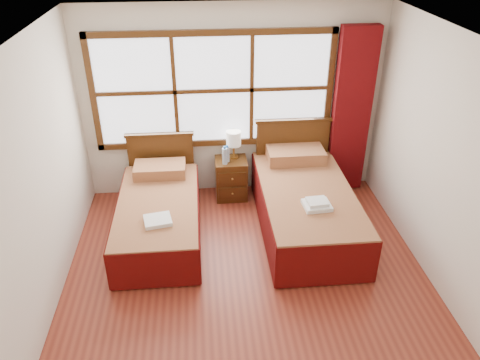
{
  "coord_description": "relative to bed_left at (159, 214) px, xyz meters",
  "views": [
    {
      "loc": [
        -0.45,
        -3.66,
        3.53
      ],
      "look_at": [
        -0.04,
        0.7,
        1.01
      ],
      "focal_mm": 35.0,
      "sensor_mm": 36.0,
      "label": 1
    }
  ],
  "objects": [
    {
      "name": "floor",
      "position": [
        1.0,
        -1.2,
        -0.29
      ],
      "size": [
        4.5,
        4.5,
        0.0
      ],
      "primitive_type": "plane",
      "color": "maroon",
      "rests_on": "ground"
    },
    {
      "name": "ceiling",
      "position": [
        1.0,
        -1.2,
        2.31
      ],
      "size": [
        4.5,
        4.5,
        0.0
      ],
      "primitive_type": "plane",
      "rotation": [
        3.14,
        0.0,
        0.0
      ],
      "color": "white",
      "rests_on": "wall_back"
    },
    {
      "name": "wall_back",
      "position": [
        1.0,
        1.05,
        1.01
      ],
      "size": [
        4.0,
        0.0,
        4.0
      ],
      "primitive_type": "plane",
      "rotation": [
        1.57,
        0.0,
        0.0
      ],
      "color": "silver",
      "rests_on": "floor"
    },
    {
      "name": "wall_left",
      "position": [
        -1.0,
        -1.2,
        1.01
      ],
      "size": [
        0.0,
        4.5,
        4.5
      ],
      "primitive_type": "plane",
      "rotation": [
        1.57,
        0.0,
        1.57
      ],
      "color": "silver",
      "rests_on": "floor"
    },
    {
      "name": "wall_right",
      "position": [
        3.0,
        -1.2,
        1.01
      ],
      "size": [
        0.0,
        4.5,
        4.5
      ],
      "primitive_type": "plane",
      "rotation": [
        1.57,
        0.0,
        -1.57
      ],
      "color": "silver",
      "rests_on": "floor"
    },
    {
      "name": "window",
      "position": [
        0.75,
        1.01,
        1.21
      ],
      "size": [
        3.16,
        0.06,
        1.56
      ],
      "color": "white",
      "rests_on": "wall_back"
    },
    {
      "name": "curtain",
      "position": [
        2.6,
        0.91,
        0.88
      ],
      "size": [
        0.5,
        0.16,
        2.3
      ],
      "primitive_type": "cube",
      "color": "#63090C",
      "rests_on": "wall_back"
    },
    {
      "name": "bed_left",
      "position": [
        0.0,
        0.0,
        0.0
      ],
      "size": [
        0.98,
        2.0,
        0.95
      ],
      "color": "#42250D",
      "rests_on": "floor"
    },
    {
      "name": "bed_right",
      "position": [
        1.82,
        -0.0,
        0.04
      ],
      "size": [
        1.12,
        2.16,
        1.09
      ],
      "color": "#42250D",
      "rests_on": "floor"
    },
    {
      "name": "nightstand",
      "position": [
        0.95,
        0.8,
        -0.0
      ],
      "size": [
        0.43,
        0.43,
        0.58
      ],
      "color": "#492910",
      "rests_on": "floor"
    },
    {
      "name": "towels_left",
      "position": [
        0.03,
        -0.49,
        0.24
      ],
      "size": [
        0.34,
        0.31,
        0.05
      ],
      "rotation": [
        0.0,
        0.0,
        0.19
      ],
      "color": "white",
      "rests_on": "bed_left"
    },
    {
      "name": "towels_right",
      "position": [
        1.84,
        -0.46,
        0.33
      ],
      "size": [
        0.33,
        0.29,
        0.09
      ],
      "rotation": [
        0.0,
        0.0,
        0.08
      ],
      "color": "white",
      "rests_on": "bed_right"
    },
    {
      "name": "lamp",
      "position": [
        1.0,
        0.88,
        0.56
      ],
      "size": [
        0.2,
        0.2,
        0.39
      ],
      "color": "#B38039",
      "rests_on": "nightstand"
    },
    {
      "name": "bottle_near",
      "position": [
        0.86,
        0.7,
        0.4
      ],
      "size": [
        0.07,
        0.07,
        0.26
      ],
      "color": "#A3BBD1",
      "rests_on": "nightstand"
    },
    {
      "name": "bottle_far",
      "position": [
        0.9,
        0.77,
        0.4
      ],
      "size": [
        0.06,
        0.06,
        0.24
      ],
      "color": "#A3BBD1",
      "rests_on": "nightstand"
    }
  ]
}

